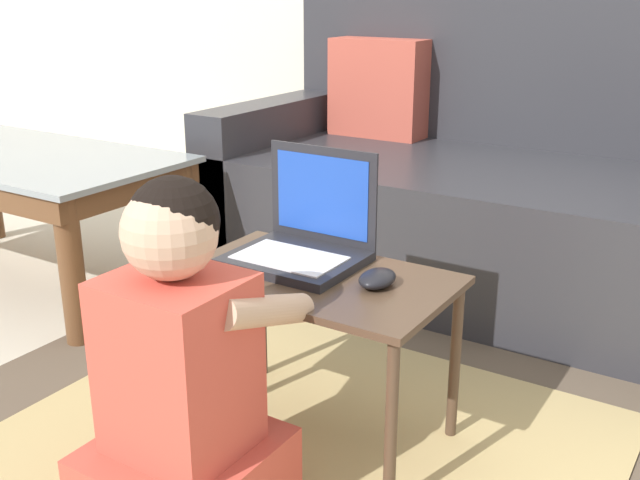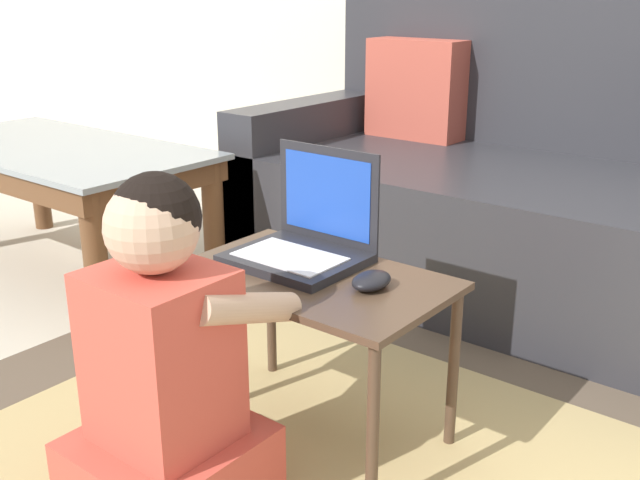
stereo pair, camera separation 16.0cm
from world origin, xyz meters
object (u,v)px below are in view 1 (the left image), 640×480
at_px(laptop, 302,243).
at_px(coffee_table, 17,172).
at_px(person_seated, 182,388).
at_px(couch, 480,188).
at_px(computer_mouse, 377,278).
at_px(laptop_desk, 316,297).

bearing_deg(laptop, coffee_table, 171.09).
height_order(coffee_table, person_seated, person_seated).
bearing_deg(couch, person_seated, -88.97).
bearing_deg(couch, computer_mouse, -79.62).
bearing_deg(couch, laptop_desk, -86.49).
xyz_separation_m(couch, coffee_table, (-1.27, -0.90, 0.07)).
distance_m(coffee_table, person_seated, 1.44).
distance_m(couch, computer_mouse, 1.16).
distance_m(coffee_table, laptop, 1.28).
bearing_deg(person_seated, laptop_desk, 83.39).
bearing_deg(laptop, laptop_desk, -38.04).
relative_size(couch, laptop, 6.20).
bearing_deg(laptop_desk, laptop, 141.96).
bearing_deg(computer_mouse, person_seated, -114.93).
height_order(coffee_table, laptop, laptop).
relative_size(couch, coffee_table, 1.50).
bearing_deg(coffee_table, person_seated, -25.99).
height_order(couch, laptop, couch).
relative_size(couch, person_seated, 2.55).
relative_size(coffee_table, laptop_desk, 2.00).
relative_size(laptop_desk, laptop, 2.06).
relative_size(couch, computer_mouse, 17.43).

